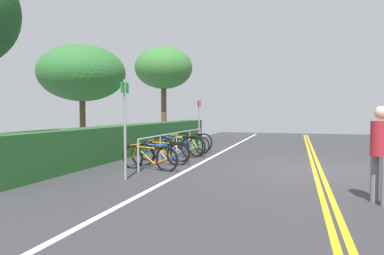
{
  "coord_description": "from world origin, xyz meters",
  "views": [
    {
      "loc": [
        -9.81,
        0.52,
        1.54
      ],
      "look_at": [
        -0.17,
        3.45,
        1.09
      ],
      "focal_mm": 32.52,
      "sensor_mm": 36.0,
      "label": 1
    }
  ],
  "objects": [
    {
      "name": "ground_plane",
      "position": [
        0.0,
        0.0,
        -0.03
      ],
      "size": [
        33.13,
        12.35,
        0.05
      ],
      "primitive_type": "cube",
      "color": "#353538"
    },
    {
      "name": "centre_line_yellow_inner",
      "position": [
        0.0,
        -0.08,
        0.0
      ],
      "size": [
        29.82,
        0.1,
        0.0
      ],
      "primitive_type": "cube",
      "color": "gold",
      "rests_on": "ground_plane"
    },
    {
      "name": "centre_line_yellow_outer",
      "position": [
        0.0,
        0.08,
        0.0
      ],
      "size": [
        29.82,
        0.1,
        0.0
      ],
      "primitive_type": "cube",
      "color": "gold",
      "rests_on": "ground_plane"
    },
    {
      "name": "bike_lane_stripe_white",
      "position": [
        0.0,
        3.3,
        0.0
      ],
      "size": [
        29.82,
        0.12,
        0.0
      ],
      "primitive_type": "cube",
      "color": "white",
      "rests_on": "ground_plane"
    },
    {
      "name": "bike_rack",
      "position": [
        1.14,
        4.4,
        0.64
      ],
      "size": [
        5.9,
        0.05,
        0.87
      ],
      "color": "#9EA0A5",
      "rests_on": "ground_plane"
    },
    {
      "name": "bicycle_0",
      "position": [
        -1.32,
        4.3,
        0.33
      ],
      "size": [
        0.47,
        1.74,
        0.7
      ],
      "color": "black",
      "rests_on": "ground_plane"
    },
    {
      "name": "bicycle_1",
      "position": [
        -0.52,
        4.29,
        0.33
      ],
      "size": [
        0.67,
        1.61,
        0.7
      ],
      "color": "black",
      "rests_on": "ground_plane"
    },
    {
      "name": "bicycle_2",
      "position": [
        0.33,
        4.52,
        0.32
      ],
      "size": [
        0.46,
        1.71,
        0.68
      ],
      "color": "black",
      "rests_on": "ground_plane"
    },
    {
      "name": "bicycle_3",
      "position": [
        1.22,
        4.41,
        0.37
      ],
      "size": [
        0.65,
        1.75,
        0.79
      ],
      "color": "black",
      "rests_on": "ground_plane"
    },
    {
      "name": "bicycle_4",
      "position": [
        1.96,
        4.39,
        0.35
      ],
      "size": [
        0.67,
        1.75,
        0.75
      ],
      "color": "black",
      "rests_on": "ground_plane"
    },
    {
      "name": "bicycle_5",
      "position": [
        2.74,
        4.37,
        0.32
      ],
      "size": [
        0.58,
        1.57,
        0.68
      ],
      "color": "black",
      "rests_on": "ground_plane"
    },
    {
      "name": "bicycle_6",
      "position": [
        3.65,
        4.54,
        0.35
      ],
      "size": [
        0.52,
        1.66,
        0.74
      ],
      "color": "black",
      "rests_on": "ground_plane"
    },
    {
      "name": "pedestrian",
      "position": [
        -3.39,
        -0.81,
        0.94
      ],
      "size": [
        0.46,
        0.32,
        1.64
      ],
      "color": "slate",
      "rests_on": "ground_plane"
    },
    {
      "name": "sign_post_near",
      "position": [
        -2.73,
        4.26,
        1.37
      ],
      "size": [
        0.36,
        0.06,
        2.27
      ],
      "color": "gray",
      "rests_on": "ground_plane"
    },
    {
      "name": "sign_post_far",
      "position": [
        4.49,
        4.56,
        1.27
      ],
      "size": [
        0.36,
        0.06,
        2.09
      ],
      "color": "gray",
      "rests_on": "ground_plane"
    },
    {
      "name": "hedge_backdrop",
      "position": [
        2.64,
        6.45,
        0.54
      ],
      "size": [
        14.85,
        0.97,
        1.07
      ],
      "primitive_type": "cube",
      "color": "#235626",
      "rests_on": "ground_plane"
    },
    {
      "name": "tree_mid",
      "position": [
        1.7,
        8.41,
        3.02
      ],
      "size": [
        3.28,
        3.28,
        4.09
      ],
      "color": "brown",
      "rests_on": "ground_plane"
    },
    {
      "name": "tree_far_right",
      "position": [
        8.13,
        7.61,
        3.95
      ],
      "size": [
        3.16,
        3.16,
        5.13
      ],
      "color": "brown",
      "rests_on": "ground_plane"
    }
  ]
}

